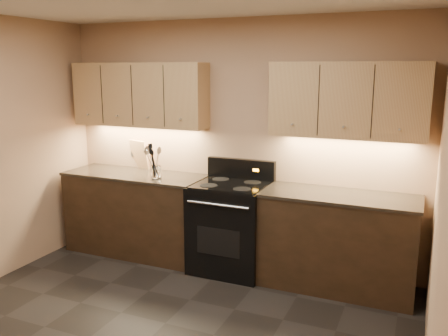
{
  "coord_description": "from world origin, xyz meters",
  "views": [
    {
      "loc": [
        1.88,
        -2.67,
        2.1
      ],
      "look_at": [
        0.1,
        1.45,
        1.14
      ],
      "focal_mm": 38.0,
      "sensor_mm": 36.0,
      "label": 1
    }
  ],
  "objects": [
    {
      "name": "black_spoon",
      "position": [
        -0.76,
        1.62,
        1.11
      ],
      "size": [
        0.08,
        0.16,
        0.33
      ],
      "primitive_type": null,
      "rotation": [
        0.3,
        -0.0,
        -0.12
      ],
      "color": "black",
      "rests_on": "utensil_crock"
    },
    {
      "name": "steel_spatula",
      "position": [
        -0.74,
        1.6,
        1.11
      ],
      "size": [
        0.2,
        0.14,
        0.35
      ],
      "primitive_type": null,
      "rotation": [
        0.19,
        -0.36,
        -0.12
      ],
      "color": "silver",
      "rests_on": "utensil_crock"
    },
    {
      "name": "upper_cab_right",
      "position": [
        1.18,
        1.85,
        1.8
      ],
      "size": [
        1.44,
        0.3,
        0.7
      ],
      "primitive_type": "cube",
      "color": "tan",
      "rests_on": "wall_back"
    },
    {
      "name": "outlet_plate",
      "position": [
        -1.3,
        1.99,
        1.12
      ],
      "size": [
        0.08,
        0.01,
        0.12
      ],
      "primitive_type": "cube",
      "color": "#B2B5BA",
      "rests_on": "wall_back"
    },
    {
      "name": "steel_skimmer",
      "position": [
        -0.74,
        1.58,
        1.11
      ],
      "size": [
        0.22,
        0.12,
        0.34
      ],
      "primitive_type": null,
      "rotation": [
        -0.04,
        -0.41,
        -0.08
      ],
      "color": "silver",
      "rests_on": "utensil_crock"
    },
    {
      "name": "counter_left",
      "position": [
        -1.1,
        1.7,
        0.47
      ],
      "size": [
        1.62,
        0.62,
        0.93
      ],
      "color": "black",
      "rests_on": "ground"
    },
    {
      "name": "stove",
      "position": [
        0.08,
        1.68,
        0.48
      ],
      "size": [
        0.76,
        0.68,
        1.14
      ],
      "color": "black",
      "rests_on": "ground"
    },
    {
      "name": "wall_back",
      "position": [
        0.0,
        2.0,
        1.3
      ],
      "size": [
        4.0,
        0.04,
        2.6
      ],
      "primitive_type": "cube",
      "color": "tan",
      "rests_on": "ground"
    },
    {
      "name": "wall_right",
      "position": [
        2.0,
        0.0,
        1.3
      ],
      "size": [
        0.04,
        4.0,
        2.6
      ],
      "primitive_type": "cube",
      "color": "tan",
      "rests_on": "ground"
    },
    {
      "name": "counter_right",
      "position": [
        1.18,
        1.7,
        0.47
      ],
      "size": [
        1.46,
        0.62,
        0.93
      ],
      "color": "black",
      "rests_on": "ground"
    },
    {
      "name": "wooden_spoon",
      "position": [
        -0.79,
        1.6,
        1.11
      ],
      "size": [
        0.1,
        0.13,
        0.33
      ],
      "primitive_type": null,
      "rotation": [
        -0.22,
        0.13,
        0.06
      ],
      "color": "tan",
      "rests_on": "utensil_crock"
    },
    {
      "name": "black_turner",
      "position": [
        -0.75,
        1.57,
        1.13
      ],
      "size": [
        0.17,
        0.13,
        0.39
      ],
      "primitive_type": null,
      "rotation": [
        -0.14,
        -0.16,
        0.4
      ],
      "color": "black",
      "rests_on": "utensil_crock"
    },
    {
      "name": "upper_cab_left",
      "position": [
        -1.1,
        1.85,
        1.8
      ],
      "size": [
        1.6,
        0.3,
        0.7
      ],
      "primitive_type": "cube",
      "color": "tan",
      "rests_on": "wall_back"
    },
    {
      "name": "utensil_crock",
      "position": [
        -0.76,
        1.59,
        0.99
      ],
      "size": [
        0.13,
        0.13,
        0.14
      ],
      "color": "white",
      "rests_on": "counter_left"
    },
    {
      "name": "cutting_board",
      "position": [
        -1.21,
        1.96,
        1.1
      ],
      "size": [
        0.28,
        0.16,
        0.34
      ],
      "primitive_type": "cube",
      "rotation": [
        0.18,
        0.0,
        -0.31
      ],
      "color": "tan",
      "rests_on": "counter_left"
    }
  ]
}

